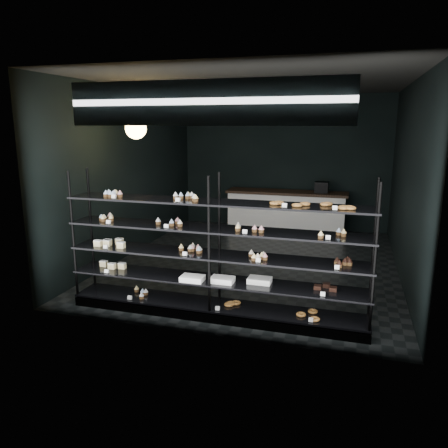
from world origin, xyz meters
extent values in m
cube|color=black|center=(0.00, 0.00, 0.01)|extent=(5.00, 6.00, 0.01)
cube|color=black|center=(0.00, 0.00, 3.20)|extent=(5.00, 6.00, 0.01)
cube|color=black|center=(0.00, 3.00, 1.60)|extent=(5.00, 0.01, 3.20)
cube|color=black|center=(0.00, -3.00, 1.60)|extent=(5.00, 0.01, 3.20)
cube|color=black|center=(-2.50, 0.00, 1.60)|extent=(0.01, 6.00, 3.20)
cube|color=black|center=(2.50, 0.00, 1.60)|extent=(0.01, 6.00, 3.20)
cube|color=black|center=(-0.03, -2.45, 0.06)|extent=(4.00, 0.50, 0.12)
cylinder|color=black|center=(-2.00, -2.67, 0.99)|extent=(0.04, 0.04, 1.85)
cylinder|color=black|center=(-2.00, -2.23, 0.99)|extent=(0.04, 0.04, 1.85)
cylinder|color=black|center=(-0.03, -2.67, 0.99)|extent=(0.04, 0.04, 1.85)
cylinder|color=black|center=(-0.03, -2.23, 0.99)|extent=(0.04, 0.04, 1.85)
cylinder|color=black|center=(1.94, -2.67, 0.99)|extent=(0.04, 0.04, 1.85)
cylinder|color=black|center=(1.94, -2.23, 0.99)|extent=(0.04, 0.04, 1.85)
cube|color=black|center=(-0.03, -2.45, 0.15)|extent=(4.00, 0.50, 0.03)
cube|color=black|center=(-0.03, -2.45, 0.50)|extent=(4.00, 0.50, 0.02)
cube|color=black|center=(-0.03, -2.45, 0.85)|extent=(4.00, 0.50, 0.02)
cube|color=black|center=(-0.03, -2.45, 1.20)|extent=(4.00, 0.50, 0.02)
cube|color=black|center=(-0.03, -2.45, 1.55)|extent=(4.00, 0.50, 0.02)
cube|color=white|center=(-1.37, -2.63, 1.59)|extent=(0.06, 0.04, 0.06)
cube|color=white|center=(-0.40, -2.63, 1.59)|extent=(0.06, 0.04, 0.06)
cube|color=white|center=(0.89, -2.63, 1.59)|extent=(0.05, 0.04, 0.06)
cube|color=white|center=(1.50, -2.63, 1.59)|extent=(0.06, 0.04, 0.06)
cube|color=white|center=(-1.50, -2.63, 1.24)|extent=(0.06, 0.04, 0.06)
cube|color=white|center=(-0.65, -2.63, 1.24)|extent=(0.05, 0.04, 0.06)
cube|color=white|center=(0.44, -2.63, 1.24)|extent=(0.06, 0.04, 0.06)
cube|color=white|center=(1.41, -2.63, 1.24)|extent=(0.06, 0.04, 0.06)
cube|color=white|center=(-1.54, -2.63, 0.89)|extent=(0.06, 0.04, 0.06)
cube|color=white|center=(-0.36, -2.63, 0.89)|extent=(0.06, 0.04, 0.06)
cube|color=white|center=(0.63, -2.63, 0.89)|extent=(0.05, 0.04, 0.06)
cube|color=white|center=(1.56, -2.63, 0.89)|extent=(0.06, 0.04, 0.06)
cube|color=white|center=(-1.58, -2.63, 0.54)|extent=(0.06, 0.04, 0.06)
cube|color=white|center=(1.38, -2.63, 0.54)|extent=(0.06, 0.04, 0.06)
cube|color=white|center=(-1.21, -2.63, 0.19)|extent=(0.06, 0.04, 0.06)
cube|color=white|center=(0.02, -2.63, 0.19)|extent=(0.06, 0.04, 0.06)
cube|color=white|center=(1.28, -2.63, 0.19)|extent=(0.06, 0.04, 0.06)
cube|color=#0C0B3B|center=(0.00, -2.92, 2.75)|extent=(3.20, 0.04, 0.45)
cube|color=white|center=(0.00, -2.94, 2.75)|extent=(3.30, 0.02, 0.50)
cylinder|color=black|center=(-1.68, -1.32, 2.90)|extent=(0.01, 0.01, 0.57)
sphere|color=#FEBF59|center=(-1.68, -1.32, 2.45)|extent=(0.33, 0.33, 0.33)
cube|color=silver|center=(0.17, 2.50, 0.46)|extent=(2.70, 0.60, 0.92)
cube|color=black|center=(0.17, 2.50, 0.95)|extent=(2.81, 0.65, 0.06)
cube|color=black|center=(0.97, 2.50, 1.10)|extent=(0.30, 0.30, 0.25)
camera|label=1|loc=(1.64, -7.65, 2.52)|focal=35.00mm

